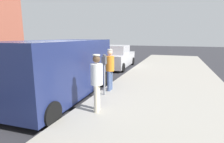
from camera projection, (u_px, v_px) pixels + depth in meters
name	position (u px, v px, depth m)	size (l,w,h in m)	color
ground_plane	(69.00, 97.00, 6.95)	(80.00, 80.00, 0.00)	#2D2D33
sidewalk_slab	(163.00, 107.00, 5.78)	(5.00, 32.00, 0.15)	#9E998E
parking_meter_near	(104.00, 67.00, 6.55)	(0.14, 0.18, 1.52)	gray
pedestrian_in_white	(97.00, 79.00, 5.09)	(0.34, 0.35, 1.65)	beige
pedestrian_in_orange	(110.00, 67.00, 7.13)	(0.34, 0.36, 1.65)	#4C608C
parked_van	(62.00, 68.00, 6.65)	(2.30, 5.27, 2.15)	navy
parked_sedan_ahead	(117.00, 58.00, 13.34)	(2.08, 4.46, 1.65)	#BCBCC1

